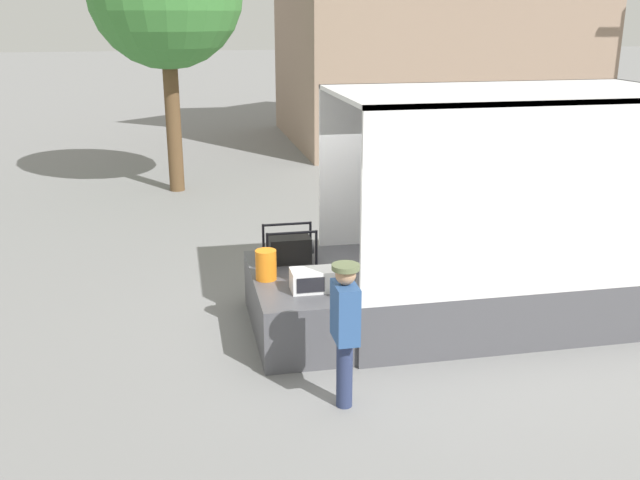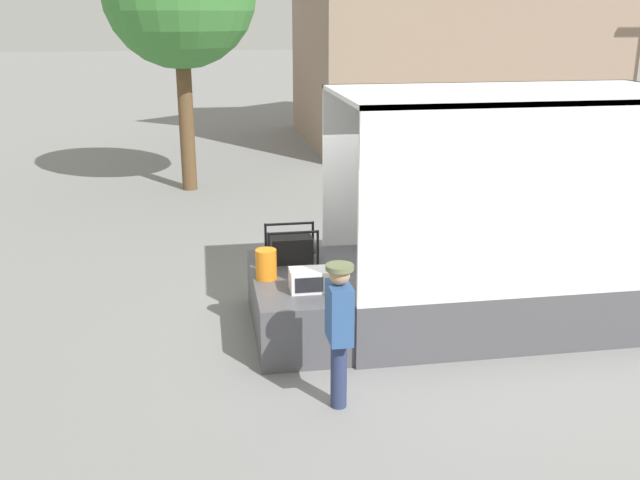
{
  "view_description": "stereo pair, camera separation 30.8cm",
  "coord_description": "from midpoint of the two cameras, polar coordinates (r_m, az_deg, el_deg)",
  "views": [
    {
      "loc": [
        -2.02,
        -8.85,
        4.17
      ],
      "look_at": [
        -0.28,
        -0.2,
        1.36
      ],
      "focal_mm": 40.0,
      "sensor_mm": 36.0,
      "label": 1
    },
    {
      "loc": [
        -1.72,
        -8.91,
        4.17
      ],
      "look_at": [
        -0.28,
        -0.2,
        1.36
      ],
      "focal_mm": 40.0,
      "sensor_mm": 36.0,
      "label": 2
    }
  ],
  "objects": [
    {
      "name": "box_truck",
      "position": [
        11.17,
        23.6,
        -0.34
      ],
      "size": [
        6.93,
        2.5,
        3.21
      ],
      "color": "silver",
      "rests_on": "ground"
    },
    {
      "name": "orange_bucket",
      "position": [
        9.42,
        -3.4,
        -1.95
      ],
      "size": [
        0.28,
        0.28,
        0.4
      ],
      "color": "orange",
      "rests_on": "tailgate_deck"
    },
    {
      "name": "tailgate_deck",
      "position": [
        9.73,
        -1.03,
        -5.11
      ],
      "size": [
        1.15,
        2.37,
        0.81
      ],
      "primitive_type": "cube",
      "color": "#4C4C51",
      "rests_on": "ground"
    },
    {
      "name": "microwave",
      "position": [
        9.03,
        0.28,
        -3.22
      ],
      "size": [
        0.55,
        0.34,
        0.28
      ],
      "color": "white",
      "rests_on": "tailgate_deck"
    },
    {
      "name": "ground_plane",
      "position": [
        9.98,
        2.27,
        -7.04
      ],
      "size": [
        160.0,
        160.0,
        0.0
      ],
      "primitive_type": "plane",
      "color": "gray"
    },
    {
      "name": "worker_person",
      "position": [
        7.68,
        2.7,
        -6.56
      ],
      "size": [
        0.3,
        0.44,
        1.67
      ],
      "color": "navy",
      "rests_on": "ground"
    },
    {
      "name": "portable_generator",
      "position": [
        10.08,
        -1.3,
        -0.66
      ],
      "size": [
        0.72,
        0.48,
        0.51
      ],
      "color": "black",
      "rests_on": "tailgate_deck"
    }
  ]
}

